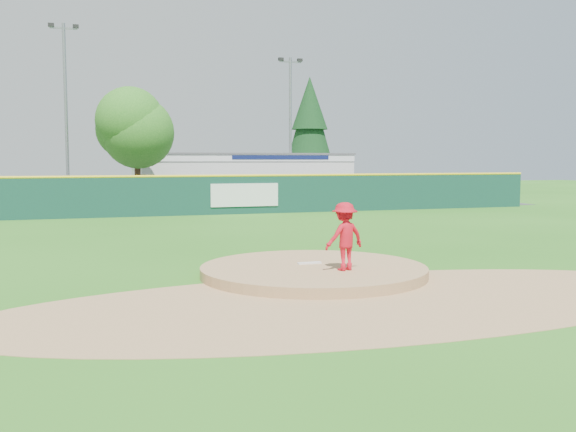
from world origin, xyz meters
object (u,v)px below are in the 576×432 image
object	(u,v)px
deciduous_tree	(137,131)
light_pole_right	(290,121)
pool_building_grp	(239,176)
conifer_tree	(310,127)
van	(151,194)
light_pole_left	(66,106)
pitcher	(345,236)

from	to	relation	value
deciduous_tree	light_pole_right	xyz separation A→B (m)	(11.00, 4.00, 0.99)
light_pole_right	deciduous_tree	bearing A→B (deg)	-160.02
pool_building_grp	conifer_tree	xyz separation A→B (m)	(7.00, 4.01, 3.88)
pool_building_grp	conifer_tree	world-z (taller)	conifer_tree
van	light_pole_left	size ratio (longest dim) A/B	0.48
deciduous_tree	van	bearing A→B (deg)	31.59
pitcher	pool_building_grp	size ratio (longest dim) A/B	0.10
van	light_pole_right	world-z (taller)	light_pole_right
conifer_tree	pool_building_grp	bearing A→B (deg)	-150.22
van	light_pole_left	distance (m)	7.33
van	conifer_tree	world-z (taller)	conifer_tree
conifer_tree	light_pole_right	size ratio (longest dim) A/B	0.95
deciduous_tree	light_pole_left	world-z (taller)	light_pole_left
pool_building_grp	conifer_tree	bearing A→B (deg)	29.78
van	conifer_tree	distance (m)	18.26
van	pool_building_grp	xyz separation A→B (m)	(7.16, 6.48, 0.92)
pitcher	light_pole_right	bearing A→B (deg)	-121.11
pitcher	pool_building_grp	bearing A→B (deg)	-114.72
deciduous_tree	conifer_tree	xyz separation A→B (m)	(15.00, 11.00, 0.99)
pitcher	van	bearing A→B (deg)	-101.61
deciduous_tree	light_pole_left	bearing A→B (deg)	153.43
deciduous_tree	conifer_tree	distance (m)	18.63
deciduous_tree	light_pole_right	size ratio (longest dim) A/B	0.74
pitcher	conifer_tree	world-z (taller)	conifer_tree
light_pole_right	pitcher	bearing A→B (deg)	-105.97
pool_building_grp	conifer_tree	size ratio (longest dim) A/B	1.60
pool_building_grp	light_pole_right	distance (m)	5.75
pitcher	conifer_tree	xyz separation A→B (m)	(12.53, 36.81, 4.50)
light_pole_left	pitcher	bearing A→B (deg)	-76.91
pitcher	light_pole_left	bearing A→B (deg)	-92.05
van	light_pole_left	bearing A→B (deg)	48.19
pitcher	light_pole_right	size ratio (longest dim) A/B	0.16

